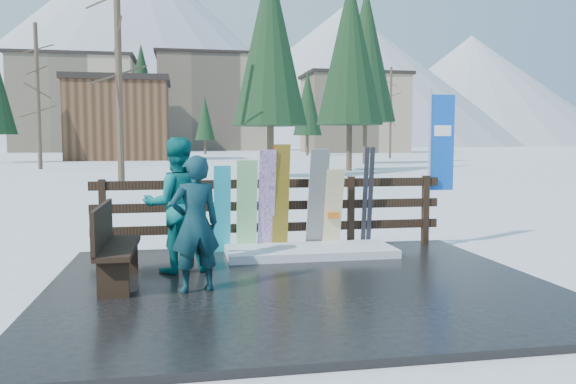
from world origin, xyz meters
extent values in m
plane|color=white|center=(0.00, 0.00, 0.00)|extent=(700.00, 700.00, 0.00)
cube|color=black|center=(0.00, 0.00, 0.04)|extent=(6.00, 5.00, 0.08)
cube|color=black|center=(-2.60, 2.20, 0.66)|extent=(0.10, 0.10, 1.15)
cube|color=black|center=(-1.30, 2.20, 0.66)|extent=(0.10, 0.10, 1.15)
cube|color=black|center=(0.00, 2.20, 0.66)|extent=(0.10, 0.10, 1.15)
cube|color=black|center=(1.30, 2.20, 0.66)|extent=(0.10, 0.10, 1.15)
cube|color=black|center=(2.60, 2.20, 0.66)|extent=(0.10, 0.10, 1.15)
cube|color=black|center=(0.00, 2.20, 0.43)|extent=(5.60, 0.05, 0.14)
cube|color=black|center=(0.00, 2.20, 0.78)|extent=(5.60, 0.05, 0.14)
cube|color=black|center=(0.00, 2.20, 1.13)|extent=(5.60, 0.05, 0.14)
cube|color=white|center=(0.48, 1.60, 0.14)|extent=(2.52, 1.00, 0.12)
cube|color=black|center=(-2.16, 0.28, 0.53)|extent=(0.40, 1.50, 0.06)
cube|color=black|center=(-2.16, -0.32, 0.30)|extent=(0.34, 0.06, 0.45)
cube|color=black|center=(-2.16, 0.88, 0.30)|extent=(0.34, 0.06, 0.45)
cube|color=black|center=(-2.34, 0.28, 0.80)|extent=(0.05, 1.50, 0.50)
cube|color=#24BCD3|center=(-0.82, 1.98, 0.76)|extent=(0.26, 0.29, 1.36)
cube|color=white|center=(-0.44, 1.98, 0.80)|extent=(0.31, 0.26, 1.44)
cube|color=yellow|center=(0.10, 1.98, 0.92)|extent=(0.25, 0.31, 1.68)
cube|color=white|center=(-0.13, 1.98, 0.88)|extent=(0.26, 0.34, 1.59)
cube|color=black|center=(0.68, 1.98, 0.88)|extent=(0.30, 0.42, 1.61)
cube|color=white|center=(0.94, 1.98, 0.73)|extent=(0.28, 0.33, 1.29)
cube|color=#A71434|center=(-0.01, 2.05, 0.91)|extent=(0.07, 0.33, 1.66)
cube|color=#A71434|center=(0.08, 2.05, 0.91)|extent=(0.07, 0.33, 1.66)
cube|color=black|center=(1.49, 2.05, 0.89)|extent=(0.08, 0.20, 1.63)
cube|color=black|center=(1.58, 2.05, 0.89)|extent=(0.08, 0.20, 1.63)
cylinder|color=silver|center=(2.68, 2.25, 1.38)|extent=(0.04, 0.04, 2.60)
cube|color=blue|center=(2.90, 2.25, 1.78)|extent=(0.42, 0.02, 1.60)
imported|color=#0F4640|center=(-1.26, -0.19, 0.86)|extent=(0.65, 0.51, 1.56)
imported|color=#086868|center=(-1.48, 0.86, 0.96)|extent=(0.96, 0.81, 1.77)
cube|color=tan|center=(-22.00, 110.00, 9.00)|extent=(22.00, 14.00, 18.00)
cube|color=black|center=(-22.00, 110.00, 18.30)|extent=(23.10, 14.70, 0.60)
cube|color=gray|center=(6.00, 130.00, 11.00)|extent=(26.00, 16.00, 22.00)
cube|color=black|center=(6.00, 130.00, 22.30)|extent=(27.30, 16.80, 0.60)
cube|color=tan|center=(30.00, 95.00, 7.00)|extent=(18.00, 12.00, 14.00)
cube|color=black|center=(30.00, 95.00, 14.30)|extent=(18.90, 12.60, 0.60)
cube|color=brown|center=(-8.00, 55.00, 4.00)|extent=(10.00, 8.00, 8.00)
cube|color=black|center=(-8.00, 55.00, 8.30)|extent=(10.50, 8.40, 0.60)
cylinder|color=#382B1E|center=(-4.00, 18.00, 5.77)|extent=(0.28, 0.28, 11.55)
cone|color=black|center=(3.00, 22.00, 5.31)|extent=(3.82, 3.82, 10.62)
cone|color=black|center=(9.00, 28.00, 5.86)|extent=(4.22, 4.22, 11.73)
cylinder|color=#382B1E|center=(-11.00, 34.00, 4.89)|extent=(0.28, 0.28, 9.78)
cone|color=black|center=(14.00, 40.00, 7.17)|extent=(5.16, 5.16, 14.34)
cylinder|color=#382B1E|center=(22.00, 55.00, 5.22)|extent=(0.28, 0.28, 10.43)
cone|color=black|center=(-6.00, 60.00, 6.21)|extent=(4.47, 4.47, 12.42)
cone|color=black|center=(16.00, 72.00, 5.74)|extent=(4.14, 4.14, 11.49)
cone|color=black|center=(2.00, 85.00, 4.46)|extent=(3.21, 3.21, 8.92)
cone|color=white|center=(-30.00, 340.00, 60.00)|extent=(260.00, 260.00, 120.00)
cone|color=white|center=(90.00, 310.00, 40.00)|extent=(200.00, 200.00, 80.00)
cone|color=white|center=(180.00, 330.00, 35.00)|extent=(180.00, 180.00, 70.00)
camera|label=1|loc=(-1.38, -6.58, 1.77)|focal=35.00mm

